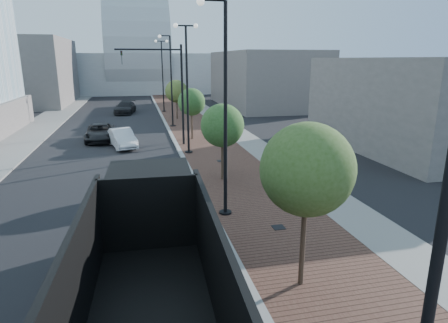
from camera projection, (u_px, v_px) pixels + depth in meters
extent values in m
cube|color=#4C2D23|center=(192.00, 117.00, 46.21)|extent=(7.00, 140.00, 0.12)
cube|color=slate|center=(214.00, 117.00, 46.79)|extent=(2.40, 140.00, 0.13)
cube|color=gray|center=(163.00, 118.00, 45.44)|extent=(0.30, 140.00, 0.14)
cube|color=slate|center=(46.00, 122.00, 42.61)|extent=(4.00, 140.00, 0.12)
cube|color=black|center=(151.00, 209.00, 13.19)|extent=(2.87, 2.97, 2.85)
cube|color=black|center=(152.00, 217.00, 14.86)|extent=(2.66, 0.66, 1.43)
cube|color=black|center=(152.00, 248.00, 11.95)|extent=(2.78, 1.00, 0.55)
cube|color=black|center=(230.00, 310.00, 6.58)|extent=(0.57, 10.09, 2.20)
cube|color=black|center=(149.00, 214.00, 10.64)|extent=(2.75, 0.25, 2.20)
cylinder|color=black|center=(118.00, 253.00, 12.75)|extent=(0.38, 1.22, 1.21)
cylinder|color=silver|center=(118.00, 253.00, 12.75)|extent=(0.40, 0.67, 0.66)
cylinder|color=black|center=(187.00, 247.00, 13.15)|extent=(0.38, 1.22, 1.21)
cylinder|color=silver|center=(187.00, 247.00, 13.15)|extent=(0.40, 0.67, 0.66)
cylinder|color=black|center=(121.00, 233.00, 14.27)|extent=(0.38, 1.22, 1.21)
cylinder|color=silver|center=(121.00, 233.00, 14.27)|extent=(0.40, 0.67, 0.66)
cylinder|color=black|center=(183.00, 228.00, 14.67)|extent=(0.38, 1.22, 1.21)
cylinder|color=silver|center=(183.00, 228.00, 14.67)|extent=(0.40, 0.67, 0.66)
cylinder|color=black|center=(107.00, 314.00, 9.71)|extent=(0.38, 1.22, 1.21)
cylinder|color=silver|center=(107.00, 314.00, 9.71)|extent=(0.40, 0.67, 0.66)
cylinder|color=black|center=(197.00, 304.00, 10.12)|extent=(0.38, 1.22, 1.21)
cylinder|color=silver|center=(197.00, 304.00, 10.12)|extent=(0.40, 0.67, 0.66)
cylinder|color=black|center=(112.00, 287.00, 10.85)|extent=(0.38, 1.22, 1.21)
cylinder|color=silver|center=(112.00, 287.00, 10.85)|extent=(0.40, 0.67, 0.66)
cylinder|color=black|center=(193.00, 279.00, 11.26)|extent=(0.38, 1.22, 1.21)
cylinder|color=silver|center=(193.00, 279.00, 11.26)|extent=(0.40, 0.67, 0.66)
imported|color=silver|center=(122.00, 138.00, 30.73)|extent=(2.59, 4.74, 1.48)
imported|color=black|center=(100.00, 132.00, 33.12)|extent=(2.50, 5.26, 1.45)
imported|color=black|center=(125.00, 108.00, 49.82)|extent=(3.07, 5.62, 1.54)
imported|color=black|center=(272.00, 149.00, 26.77)|extent=(0.69, 0.56, 1.63)
cylinder|color=black|center=(440.00, 242.00, 4.87)|extent=(0.16, 0.16, 9.00)
cylinder|color=black|center=(225.00, 213.00, 17.34)|extent=(0.56, 0.56, 0.20)
cylinder|color=black|center=(225.00, 114.00, 16.16)|extent=(0.16, 0.16, 9.00)
cylinder|color=black|center=(213.00, 0.00, 14.89)|extent=(1.00, 0.10, 0.10)
sphere|color=silver|center=(201.00, 1.00, 14.80)|extent=(0.32, 0.32, 0.32)
cylinder|color=black|center=(189.00, 153.00, 28.63)|extent=(0.56, 0.56, 0.20)
cylinder|color=black|center=(187.00, 92.00, 27.46)|extent=(0.16, 0.16, 9.00)
cylinder|color=black|center=(186.00, 26.00, 26.29)|extent=(1.40, 0.10, 0.10)
sphere|color=silver|center=(176.00, 25.00, 26.14)|extent=(0.32, 0.32, 0.32)
sphere|color=silver|center=(196.00, 26.00, 26.44)|extent=(0.32, 0.32, 0.32)
cylinder|color=black|center=(173.00, 126.00, 39.92)|extent=(0.56, 0.56, 0.20)
cylinder|color=black|center=(171.00, 82.00, 38.75)|extent=(0.16, 0.16, 9.00)
cylinder|color=black|center=(165.00, 36.00, 37.47)|extent=(1.00, 0.10, 0.10)
sphere|color=silver|center=(160.00, 36.00, 37.38)|extent=(0.32, 0.32, 0.32)
cylinder|color=black|center=(164.00, 111.00, 51.21)|extent=(0.56, 0.56, 0.20)
cylinder|color=black|center=(163.00, 77.00, 50.04)|extent=(0.16, 0.16, 9.00)
cylinder|color=black|center=(161.00, 41.00, 48.87)|extent=(1.40, 0.10, 0.10)
sphere|color=silver|center=(156.00, 41.00, 48.72)|extent=(0.32, 0.32, 0.32)
sphere|color=silver|center=(167.00, 41.00, 49.02)|extent=(0.32, 0.32, 0.32)
cylinder|color=black|center=(182.00, 97.00, 30.44)|extent=(0.18, 0.18, 8.00)
cylinder|color=black|center=(148.00, 49.00, 28.96)|extent=(5.00, 0.12, 0.12)
imported|color=black|center=(122.00, 58.00, 28.68)|extent=(0.16, 0.20, 1.00)
cylinder|color=#382619|center=(303.00, 234.00, 11.47)|extent=(0.16, 0.16, 3.57)
sphere|color=#33501B|center=(307.00, 169.00, 10.94)|extent=(2.74, 2.74, 2.74)
sphere|color=#33501B|center=(315.00, 174.00, 11.38)|extent=(1.92, 1.92, 1.92)
sphere|color=#33501B|center=(302.00, 161.00, 10.50)|extent=(1.65, 1.65, 1.65)
cylinder|color=#382619|center=(222.00, 156.00, 21.89)|extent=(0.16, 0.16, 3.06)
sphere|color=#28521C|center=(222.00, 125.00, 21.43)|extent=(2.46, 2.46, 2.46)
sphere|color=#28521C|center=(228.00, 128.00, 21.86)|extent=(1.72, 1.72, 1.72)
sphere|color=#28521C|center=(218.00, 121.00, 21.01)|extent=(1.47, 1.47, 1.47)
cylinder|color=#382619|center=(192.00, 122.00, 33.17)|extent=(0.16, 0.16, 3.12)
sphere|color=#244F1B|center=(191.00, 102.00, 32.71)|extent=(2.35, 2.35, 2.35)
sphere|color=#244F1B|center=(196.00, 104.00, 33.14)|extent=(1.64, 1.64, 1.64)
sphere|color=#244F1B|center=(188.00, 99.00, 32.28)|extent=(1.41, 1.41, 1.41)
cylinder|color=#382619|center=(177.00, 107.00, 44.47)|extent=(0.16, 0.16, 3.09)
sphere|color=#42531C|center=(176.00, 91.00, 44.01)|extent=(2.60, 2.60, 2.60)
sphere|color=#42531C|center=(180.00, 93.00, 44.44)|extent=(1.82, 1.82, 1.82)
sphere|color=#42531C|center=(174.00, 89.00, 43.58)|extent=(1.56, 1.56, 1.56)
cube|color=#9BA1A4|center=(139.00, 72.00, 86.33)|extent=(50.00, 28.00, 8.00)
cube|color=#68605D|center=(21.00, 72.00, 58.63)|extent=(14.00, 20.00, 10.00)
cube|color=#69625F|center=(264.00, 79.00, 57.32)|extent=(12.00, 22.00, 8.00)
cube|color=#605956|center=(414.00, 104.00, 29.65)|extent=(10.00, 16.00, 7.00)
cube|color=black|center=(278.00, 227.00, 15.84)|extent=(0.50, 0.50, 0.02)
cube|color=black|center=(221.00, 161.00, 26.19)|extent=(0.50, 0.50, 0.02)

